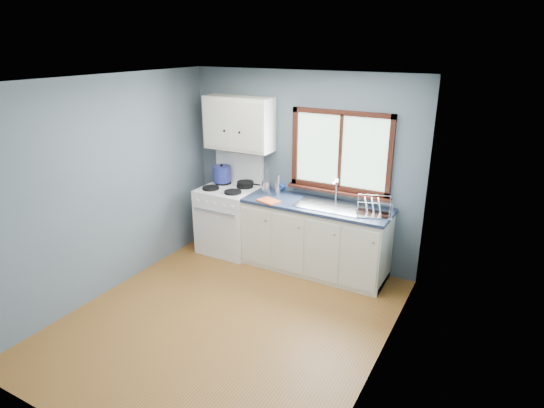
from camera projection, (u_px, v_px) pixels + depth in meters
The scene contains 19 objects.
floor at pixel (228, 320), 4.90m from camera, with size 3.20×3.60×0.02m, color brown.
ceiling at pixel (219, 79), 4.05m from camera, with size 3.20×3.60×0.02m, color white.
wall_back at pixel (302, 169), 5.97m from camera, with size 3.20×0.02×2.50m, color #53616A.
wall_front at pixel (67, 297), 2.98m from camera, with size 3.20×0.02×2.50m, color #53616A.
wall_left at pixel (107, 187), 5.20m from camera, with size 0.02×3.60×2.50m, color #53616A.
wall_right at pixel (385, 244), 3.75m from camera, with size 0.02×3.60×2.50m, color #53616A.
gas_range at pixel (229, 218), 6.38m from camera, with size 0.76×0.69×1.36m.
base_cabinets at pixel (315, 241), 5.83m from camera, with size 1.85×0.60×0.88m.
countertop at pixel (316, 205), 5.66m from camera, with size 1.89×0.64×0.04m, color #182339.
sink at pixel (329, 211), 5.60m from camera, with size 0.84×0.46×0.44m.
window at pixel (340, 157), 5.62m from camera, with size 1.36×0.10×1.03m.
upper_cabinets at pixel (239, 123), 6.01m from camera, with size 0.95×0.35×0.70m.
skillet at pixel (245, 183), 6.25m from camera, with size 0.36×0.26×0.05m.
stockpot at pixel (222, 174), 6.37m from camera, with size 0.29×0.29×0.26m.
utensil_crock at pixel (266, 187), 6.05m from camera, with size 0.16×0.16×0.39m.
thermos at pixel (278, 185), 5.94m from camera, with size 0.07×0.07×0.28m, color silver.
soap_bottle at pixel (280, 181), 6.11m from camera, with size 0.10×0.10×0.26m, color #254AAF.
dish_towel at pixel (269, 201), 5.73m from camera, with size 0.26×0.19×0.02m, color #E05B28.
dish_rack at pixel (373, 210), 5.29m from camera, with size 0.47×0.41×0.21m.
Camera 1 is at (2.43, -3.44, 2.84)m, focal length 30.00 mm.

